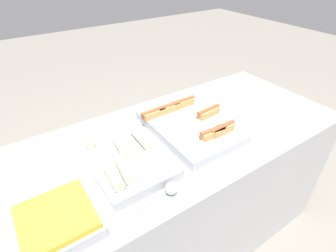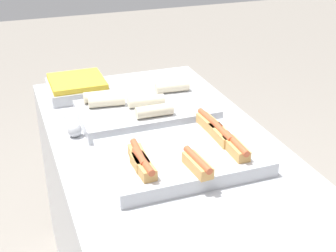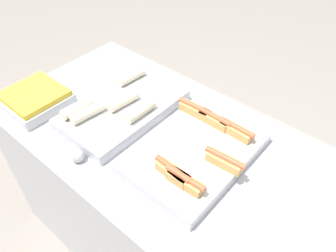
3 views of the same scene
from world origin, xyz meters
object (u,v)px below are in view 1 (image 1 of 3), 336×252
(tray_hotdogs, at_px, (190,125))
(serving_spoon_near, at_px, (169,190))
(tray_wraps, at_px, (121,153))
(tray_side_front, at_px, (58,222))

(tray_hotdogs, xyz_separation_m, serving_spoon_near, (-0.34, -0.31, -0.01))
(tray_hotdogs, distance_m, tray_wraps, 0.40)
(tray_side_front, bearing_deg, serving_spoon_near, -12.28)
(serving_spoon_near, bearing_deg, tray_wraps, 101.96)
(tray_hotdogs, height_order, tray_wraps, tray_hotdogs)
(tray_hotdogs, bearing_deg, tray_wraps, -178.76)
(tray_hotdogs, distance_m, serving_spoon_near, 0.46)
(tray_wraps, xyz_separation_m, serving_spoon_near, (0.06, -0.30, -0.01))
(tray_hotdogs, height_order, tray_side_front, tray_hotdogs)
(serving_spoon_near, bearing_deg, tray_hotdogs, 42.24)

